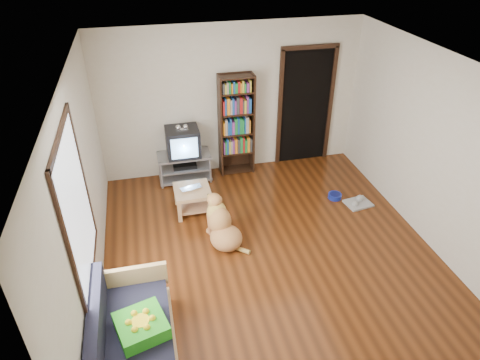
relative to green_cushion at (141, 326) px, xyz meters
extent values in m
plane|color=#5B2A0F|center=(1.75, 1.24, -0.50)|extent=(5.00, 5.00, 0.00)
plane|color=white|center=(1.75, 1.24, 2.10)|extent=(5.00, 5.00, 0.00)
plane|color=beige|center=(1.75, 3.74, 0.80)|extent=(4.50, 0.00, 4.50)
plane|color=beige|center=(1.75, -1.26, 0.80)|extent=(4.50, 0.00, 4.50)
plane|color=beige|center=(-0.50, 1.24, 0.80)|extent=(0.00, 5.00, 5.00)
plane|color=beige|center=(4.00, 1.24, 0.80)|extent=(0.00, 5.00, 5.00)
cube|color=green|center=(0.00, 0.00, 0.00)|extent=(0.58, 0.58, 0.16)
imported|color=silver|center=(0.85, 2.49, -0.09)|extent=(0.37, 0.28, 0.03)
cylinder|color=navy|center=(3.18, 2.33, -0.46)|extent=(0.22, 0.22, 0.08)
cube|color=#A7A7A7|center=(3.48, 2.08, -0.48)|extent=(0.44, 0.38, 0.03)
cube|color=white|center=(-0.48, 0.74, 1.00)|extent=(0.02, 1.30, 1.60)
cube|color=black|center=(-0.48, 0.74, 1.82)|extent=(0.03, 1.42, 0.06)
cube|color=black|center=(-0.48, 0.74, 0.18)|extent=(0.03, 1.42, 0.06)
cube|color=black|center=(-0.48, 0.04, 1.00)|extent=(0.03, 0.06, 1.70)
cube|color=black|center=(-0.48, 1.44, 1.00)|extent=(0.03, 0.06, 1.70)
cube|color=black|center=(3.10, 3.73, 0.55)|extent=(0.90, 0.02, 2.10)
cube|color=black|center=(2.62, 3.71, 0.55)|extent=(0.07, 0.05, 2.14)
cube|color=black|center=(3.58, 3.71, 0.55)|extent=(0.07, 0.05, 2.14)
cube|color=black|center=(3.10, 3.71, 1.63)|extent=(1.03, 0.05, 0.07)
cube|color=#99999E|center=(0.85, 3.49, -0.02)|extent=(0.90, 0.45, 0.04)
cube|color=#99999E|center=(0.85, 3.49, -0.25)|extent=(0.86, 0.42, 0.03)
cube|color=#99999E|center=(0.85, 3.49, -0.44)|extent=(0.90, 0.45, 0.04)
cylinder|color=#99999E|center=(0.43, 3.29, -0.25)|extent=(0.04, 0.04, 0.50)
cylinder|color=#99999E|center=(1.27, 3.29, -0.25)|extent=(0.04, 0.04, 0.50)
cylinder|color=#99999E|center=(0.43, 3.69, -0.25)|extent=(0.04, 0.04, 0.50)
cylinder|color=#99999E|center=(1.27, 3.69, -0.25)|extent=(0.04, 0.04, 0.50)
cube|color=black|center=(0.85, 3.49, -0.20)|extent=(0.40, 0.30, 0.07)
cube|color=black|center=(0.85, 3.49, 0.24)|extent=(0.55, 0.48, 0.48)
cube|color=black|center=(0.85, 3.69, 0.24)|extent=(0.40, 0.14, 0.36)
cube|color=#8CBFF2|center=(0.85, 3.25, 0.24)|extent=(0.44, 0.02, 0.36)
cube|color=silver|center=(0.85, 3.44, 0.49)|extent=(0.20, 0.07, 0.02)
sphere|color=silver|center=(0.79, 3.44, 0.54)|extent=(0.09, 0.09, 0.09)
sphere|color=silver|center=(0.91, 3.44, 0.54)|extent=(0.09, 0.09, 0.09)
cube|color=black|center=(1.52, 3.58, 0.40)|extent=(0.03, 0.30, 1.80)
cube|color=black|center=(2.08, 3.58, 0.40)|extent=(0.03, 0.30, 1.80)
cube|color=black|center=(1.80, 3.72, 0.40)|extent=(0.60, 0.02, 1.80)
cube|color=black|center=(1.80, 3.58, -0.47)|extent=(0.56, 0.28, 0.02)
cube|color=black|center=(1.80, 3.58, -0.10)|extent=(0.56, 0.28, 0.03)
cube|color=black|center=(1.80, 3.58, 0.27)|extent=(0.56, 0.28, 0.02)
cube|color=black|center=(1.80, 3.58, 0.64)|extent=(0.56, 0.28, 0.02)
cube|color=black|center=(1.80, 3.58, 1.01)|extent=(0.56, 0.28, 0.02)
cube|color=black|center=(1.80, 3.58, 1.27)|extent=(0.56, 0.28, 0.02)
cube|color=#1E1E2D|center=(-0.08, -0.16, -0.17)|extent=(0.74, 1.74, 0.18)
cube|color=#1E1E2D|center=(-0.42, -0.16, 0.10)|extent=(0.12, 1.74, 0.40)
cube|color=tan|center=(-0.08, 0.70, 0.00)|extent=(0.80, 0.06, 0.30)
cube|color=tan|center=(0.85, 2.52, -0.13)|extent=(0.55, 0.55, 0.06)
cube|color=tan|center=(0.85, 2.52, -0.40)|extent=(0.45, 0.45, 0.03)
cube|color=tan|center=(0.62, 2.29, -0.33)|extent=(0.06, 0.06, 0.34)
cube|color=tan|center=(1.09, 2.29, -0.33)|extent=(0.06, 0.06, 0.34)
cube|color=tan|center=(0.62, 2.76, -0.33)|extent=(0.06, 0.06, 0.34)
cube|color=tan|center=(1.09, 2.76, -0.33)|extent=(0.06, 0.06, 0.34)
ellipsoid|color=#C07A49|center=(1.19, 1.57, -0.36)|extent=(0.58, 0.60, 0.33)
ellipsoid|color=#B67B46|center=(1.14, 1.74, -0.18)|extent=(0.41, 0.44, 0.44)
ellipsoid|color=gold|center=(1.11, 1.83, -0.07)|extent=(0.35, 0.33, 0.31)
ellipsoid|color=#B78646|center=(1.09, 1.88, 0.10)|extent=(0.26, 0.28, 0.19)
ellipsoid|color=#D5B452|center=(1.06, 1.98, 0.07)|extent=(0.13, 0.19, 0.08)
sphere|color=black|center=(1.04, 2.06, 0.07)|extent=(0.04, 0.04, 0.04)
ellipsoid|color=#D6B152|center=(1.03, 1.82, 0.09)|extent=(0.07, 0.08, 0.13)
ellipsoid|color=#BE8149|center=(1.18, 1.87, 0.09)|extent=(0.07, 0.08, 0.13)
cylinder|color=#C17E4A|center=(1.02, 1.89, -0.32)|extent=(0.10, 0.12, 0.36)
cylinder|color=#B77446|center=(1.15, 1.93, -0.32)|extent=(0.10, 0.12, 0.36)
sphere|color=#CE864F|center=(1.00, 1.93, -0.48)|extent=(0.09, 0.09, 0.09)
sphere|color=tan|center=(1.13, 1.98, -0.48)|extent=(0.09, 0.09, 0.09)
cylinder|color=gold|center=(1.35, 1.42, -0.47)|extent=(0.27, 0.26, 0.07)
camera|label=1|loc=(0.31, -3.01, 3.51)|focal=32.00mm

